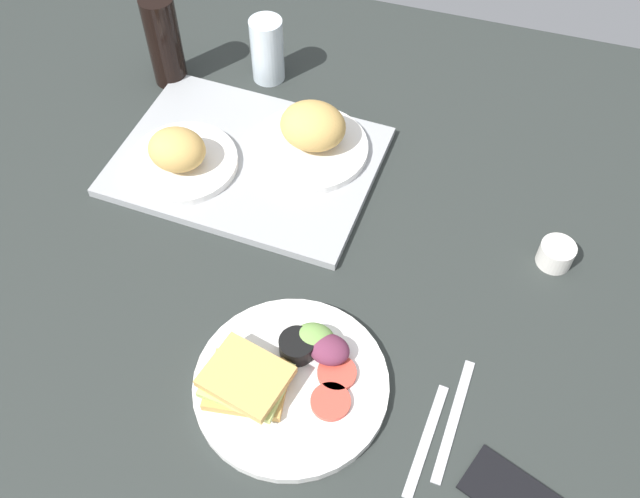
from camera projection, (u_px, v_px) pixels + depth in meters
The scene contains 10 objects.
ground_plane at pixel (303, 281), 113.20cm from camera, with size 190.00×150.00×3.00cm, color #282D2B.
serving_tray at pixel (247, 161), 125.80cm from camera, with size 45.00×33.00×1.60cm, color #9EA0A3.
bread_plate_near at pixel (180, 156), 121.51cm from camera, with size 19.21×19.21×8.21cm.
bread_plate_far at pixel (311, 135), 123.69cm from camera, with size 21.01×21.01×9.31cm.
plate_with_salad at pixel (287, 377), 99.46cm from camera, with size 27.73×27.73×5.40cm.
drinking_glass at pixel (267, 50), 135.49cm from camera, with size 6.36×6.36×12.99cm, color silver.
soda_bottle at pixel (164, 41), 132.98cm from camera, with size 6.40×6.40×18.12cm, color black.
espresso_cup at pixel (556, 254), 112.03cm from camera, with size 5.60×5.60×4.00cm, color silver.
fork at pixel (426, 440), 95.59cm from camera, with size 17.00×1.40×0.50cm, color #B7B7BC.
knife at pixel (454, 419), 97.33cm from camera, with size 19.00×1.40×0.50cm, color #B7B7BC.
Camera 1 is at (21.69, -59.76, 92.34)cm, focal length 39.67 mm.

